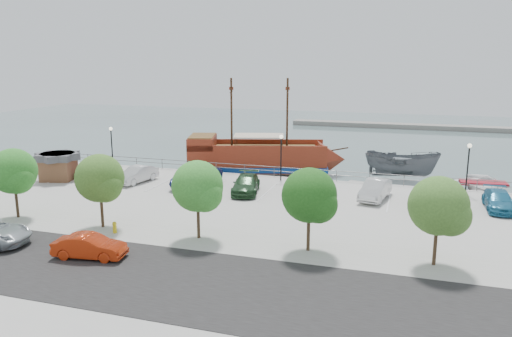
% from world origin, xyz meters
% --- Properties ---
extents(ground, '(160.00, 160.00, 0.00)m').
position_xyz_m(ground, '(0.00, 0.00, -1.00)').
color(ground, '#455A5B').
extents(street, '(100.00, 8.00, 0.04)m').
position_xyz_m(street, '(0.00, -16.00, 0.01)').
color(street, black).
rests_on(street, land_slab).
extents(sidewalk, '(100.00, 4.00, 0.05)m').
position_xyz_m(sidewalk, '(0.00, -10.00, 0.01)').
color(sidewalk, '#9D9C97').
rests_on(sidewalk, land_slab).
extents(seawall_railing, '(50.00, 0.06, 1.00)m').
position_xyz_m(seawall_railing, '(0.00, 7.80, 0.53)').
color(seawall_railing, slate).
rests_on(seawall_railing, land_slab).
extents(far_shore, '(40.00, 3.00, 0.80)m').
position_xyz_m(far_shore, '(10.00, 55.00, -0.60)').
color(far_shore, gray).
rests_on(far_shore, ground).
extents(pirate_ship, '(17.16, 8.93, 10.62)m').
position_xyz_m(pirate_ship, '(-2.92, 12.53, 0.78)').
color(pirate_ship, maroon).
rests_on(pirate_ship, ground).
extents(patrol_boat, '(7.57, 3.40, 2.85)m').
position_xyz_m(patrol_boat, '(10.62, 13.96, 0.42)').
color(patrol_boat, '#595D62').
rests_on(patrol_boat, ground).
extents(speedboat, '(5.16, 6.89, 1.36)m').
position_xyz_m(speedboat, '(17.86, 10.65, -0.32)').
color(speedboat, white).
rests_on(speedboat, ground).
extents(dock_west, '(7.70, 3.31, 0.43)m').
position_xyz_m(dock_west, '(-14.73, 9.20, -0.79)').
color(dock_west, slate).
rests_on(dock_west, ground).
extents(dock_mid, '(7.33, 3.86, 0.40)m').
position_xyz_m(dock_mid, '(9.05, 9.20, -0.80)').
color(dock_mid, gray).
rests_on(dock_mid, ground).
extents(dock_east, '(6.87, 3.58, 0.38)m').
position_xyz_m(dock_east, '(15.63, 9.20, -0.81)').
color(dock_east, gray).
rests_on(dock_east, ground).
extents(shed, '(3.79, 3.79, 2.52)m').
position_xyz_m(shed, '(-19.93, 0.56, 1.34)').
color(shed, brown).
rests_on(shed, land_slab).
extents(street_sedan, '(4.29, 2.02, 1.36)m').
position_xyz_m(street_sedan, '(-5.61, -14.75, 0.68)').
color(street_sedan, '#B72C0D').
rests_on(street_sedan, street).
extents(fire_hydrant, '(0.28, 0.28, 0.80)m').
position_xyz_m(fire_hydrant, '(-6.56, -10.80, 0.44)').
color(fire_hydrant, gold).
rests_on(fire_hydrant, sidewalk).
extents(lamp_post_left, '(0.36, 0.36, 4.28)m').
position_xyz_m(lamp_post_left, '(-18.00, 6.50, 2.94)').
color(lamp_post_left, black).
rests_on(lamp_post_left, land_slab).
extents(lamp_post_mid, '(0.36, 0.36, 4.28)m').
position_xyz_m(lamp_post_mid, '(0.00, 6.50, 2.94)').
color(lamp_post_mid, black).
rests_on(lamp_post_mid, land_slab).
extents(lamp_post_right, '(0.36, 0.36, 4.28)m').
position_xyz_m(lamp_post_right, '(16.00, 6.50, 2.94)').
color(lamp_post_right, black).
rests_on(lamp_post_right, land_slab).
extents(tree_b, '(3.30, 3.20, 5.00)m').
position_xyz_m(tree_b, '(-14.85, -10.07, 3.30)').
color(tree_b, '#473321').
rests_on(tree_b, sidewalk).
extents(tree_c, '(3.30, 3.20, 5.00)m').
position_xyz_m(tree_c, '(-7.85, -10.07, 3.30)').
color(tree_c, '#473321').
rests_on(tree_c, sidewalk).
extents(tree_d, '(3.30, 3.20, 5.00)m').
position_xyz_m(tree_d, '(-0.85, -10.07, 3.30)').
color(tree_d, '#473321').
rests_on(tree_d, sidewalk).
extents(tree_e, '(3.30, 3.20, 5.00)m').
position_xyz_m(tree_e, '(6.15, -10.07, 3.30)').
color(tree_e, '#473321').
rests_on(tree_e, sidewalk).
extents(tree_f, '(3.30, 3.20, 5.00)m').
position_xyz_m(tree_f, '(13.15, -10.07, 3.30)').
color(tree_f, '#473321').
rests_on(tree_f, sidewalk).
extents(parked_car_a, '(1.75, 4.25, 1.44)m').
position_xyz_m(parked_car_a, '(-17.67, 2.73, 0.72)').
color(parked_car_a, maroon).
rests_on(parked_car_a, land_slab).
extents(parked_car_b, '(2.38, 4.69, 1.48)m').
position_xyz_m(parked_car_b, '(-12.36, 1.75, 0.74)').
color(parked_car_b, silver).
rests_on(parked_car_b, land_slab).
extents(parked_car_c, '(3.25, 6.16, 1.65)m').
position_xyz_m(parked_car_c, '(-6.65, 2.18, 0.83)').
color(parked_car_c, navy).
rests_on(parked_car_c, land_slab).
extents(parked_car_d, '(3.08, 5.42, 1.48)m').
position_xyz_m(parked_car_d, '(-1.68, 1.33, 0.74)').
color(parked_car_d, '#214425').
rests_on(parked_car_d, land_slab).
extents(parked_car_e, '(2.33, 4.40, 1.42)m').
position_xyz_m(parked_car_e, '(3.50, 1.69, 0.71)').
color(parked_car_e, black).
rests_on(parked_car_e, land_slab).
extents(parked_car_f, '(2.46, 4.97, 1.57)m').
position_xyz_m(parked_car_f, '(8.88, 2.58, 0.78)').
color(parked_car_f, silver).
rests_on(parked_car_f, land_slab).
extents(parked_car_g, '(2.81, 5.76, 1.58)m').
position_xyz_m(parked_car_g, '(13.54, 1.70, 0.79)').
color(parked_car_g, gray).
rests_on(parked_car_g, land_slab).
extents(parked_car_h, '(2.05, 4.84, 1.39)m').
position_xyz_m(parked_car_h, '(17.95, 2.46, 0.70)').
color(parked_car_h, teal).
rests_on(parked_car_h, land_slab).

